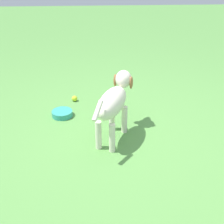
# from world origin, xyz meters

# --- Properties ---
(ground) EXTENTS (14.00, 14.00, 0.00)m
(ground) POSITION_xyz_m (0.00, 0.00, 0.00)
(ground) COLOR #548C42
(dog) EXTENTS (0.80, 0.42, 0.58)m
(dog) POSITION_xyz_m (-0.07, -0.06, 0.38)
(dog) COLOR silver
(dog) RESTS_ON ground
(tennis_ball_0) EXTENTS (0.07, 0.07, 0.07)m
(tennis_ball_0) POSITION_xyz_m (-0.85, -0.48, 0.03)
(tennis_ball_0) COLOR #BFD72C
(tennis_ball_0) RESTS_ON ground
(tennis_ball_1) EXTENTS (0.07, 0.07, 0.07)m
(tennis_ball_1) POSITION_xyz_m (-0.71, -0.09, 0.03)
(tennis_ball_1) COLOR #CBE43F
(tennis_ball_1) RESTS_ON ground
(tennis_ball_2) EXTENTS (0.07, 0.07, 0.07)m
(tennis_ball_2) POSITION_xyz_m (-0.74, 0.04, 0.03)
(tennis_ball_2) COLOR #C2DF38
(tennis_ball_2) RESTS_ON ground
(water_bowl) EXTENTS (0.22, 0.22, 0.06)m
(water_bowl) POSITION_xyz_m (-0.50, -0.59, 0.03)
(water_bowl) COLOR teal
(water_bowl) RESTS_ON ground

